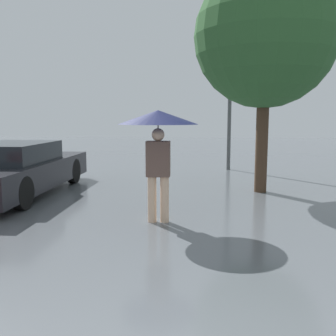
{
  "coord_description": "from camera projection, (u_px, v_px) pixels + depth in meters",
  "views": [
    {
      "loc": [
        0.59,
        -1.13,
        1.68
      ],
      "look_at": [
        0.12,
        4.7,
        0.88
      ],
      "focal_mm": 40.0,
      "sensor_mm": 36.0,
      "label": 1
    }
  ],
  "objects": [
    {
      "name": "parked_car_farthest",
      "position": [
        17.0,
        170.0,
        8.14
      ],
      "size": [
        1.71,
        4.52,
        1.14
      ],
      "color": "black",
      "rests_on": "ground_plane"
    },
    {
      "name": "pedestrian",
      "position": [
        158.0,
        128.0,
        5.83
      ],
      "size": [
        1.25,
        1.25,
        1.78
      ],
      "color": "beige",
      "rests_on": "ground_plane"
    },
    {
      "name": "tree",
      "position": [
        265.0,
        37.0,
        8.02
      ],
      "size": [
        3.06,
        3.06,
        4.93
      ],
      "color": "#473323",
      "rests_on": "ground_plane"
    },
    {
      "name": "street_lamp",
      "position": [
        230.0,
        67.0,
        11.61
      ],
      "size": [
        0.31,
        0.31,
        5.12
      ],
      "color": "#515456",
      "rests_on": "ground_plane"
    }
  ]
}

